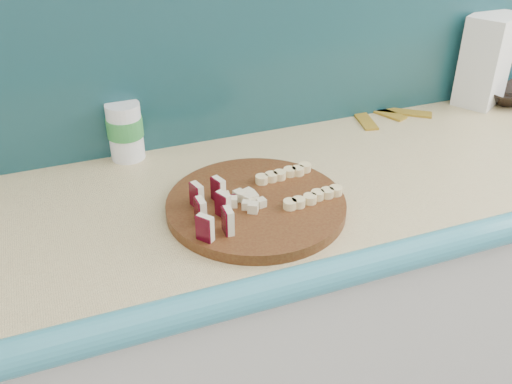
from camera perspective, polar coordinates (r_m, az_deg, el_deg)
The scene contains 10 objects.
kitchen_counter at distance 1.66m, azimuth 14.02°, elevation -10.73°, with size 2.20×0.63×0.91m.
backsplash at distance 1.54m, azimuth 11.38°, elevation 16.33°, with size 2.20×0.02×0.50m, color teal.
cutting_board at distance 1.15m, azimuth 0.00°, elevation -1.33°, with size 0.36×0.36×0.02m, color #411C0E.
apple_wedges at distance 1.08m, azimuth -4.45°, elevation -1.59°, with size 0.08×0.15×0.05m.
apple_chunks at distance 1.13m, azimuth -1.02°, elevation -0.75°, with size 0.06×0.06×0.02m.
banana_slices at distance 1.19m, azimuth 4.26°, elevation 0.70°, with size 0.15×0.15×0.02m.
brown_bowl at distance 1.82m, azimuth 24.07°, elevation 9.00°, with size 0.18×0.18×0.04m, color black.
flour_bag at distance 1.74m, azimuth 21.99°, elevation 12.17°, with size 0.15×0.10×0.25m, color white.
canister at distance 1.36m, azimuth -12.95°, elevation 6.05°, with size 0.08×0.08×0.14m.
banana_peel at distance 1.62m, azimuth 12.33°, elevation 7.73°, with size 0.23×0.19×0.01m.
Camera 1 is at (-0.70, 0.53, 1.55)m, focal length 40.00 mm.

